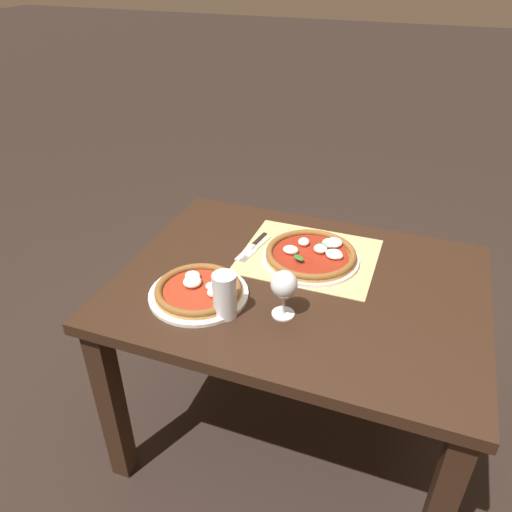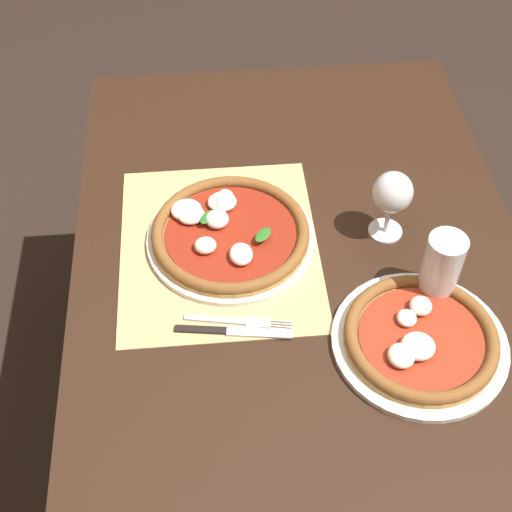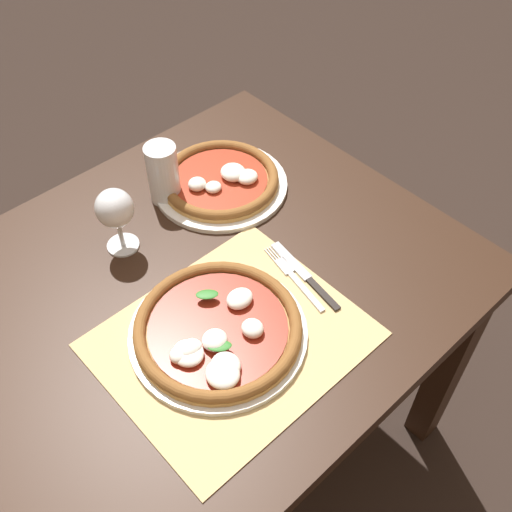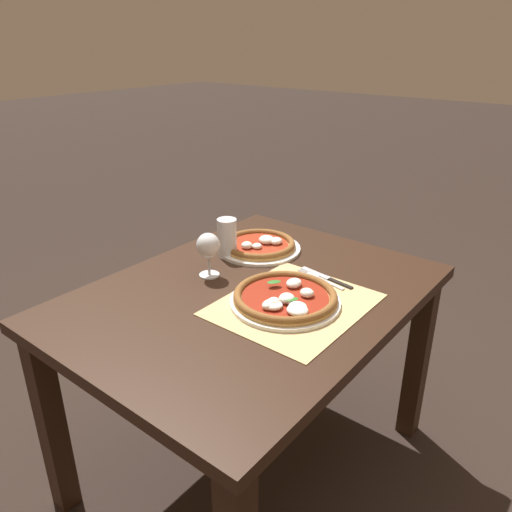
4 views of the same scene
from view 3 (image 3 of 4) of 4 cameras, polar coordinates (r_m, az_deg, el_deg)
ground_plane at (r=1.86m, az=-5.32°, el=-17.93°), size 24.00×24.00×0.00m
dining_table at (r=1.31m, az=-7.24°, el=-6.62°), size 1.19×0.91×0.74m
paper_placemat at (r=1.15m, az=-2.33°, el=-7.94°), size 0.47×0.40×0.00m
pizza_near at (r=1.13m, az=-3.81°, el=-7.21°), size 0.34×0.34×0.05m
pizza_far at (r=1.42m, az=-3.37°, el=7.19°), size 0.32×0.32×0.05m
wine_glass at (r=1.25m, az=-13.38°, el=4.17°), size 0.08×0.08×0.16m
pint_glass at (r=1.38m, az=-8.83°, el=7.69°), size 0.07×0.07×0.15m
fork at (r=1.23m, az=3.62°, el=-2.05°), size 0.05×0.20×0.00m
knife at (r=1.24m, az=4.66°, el=-1.82°), size 0.05×0.22×0.01m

